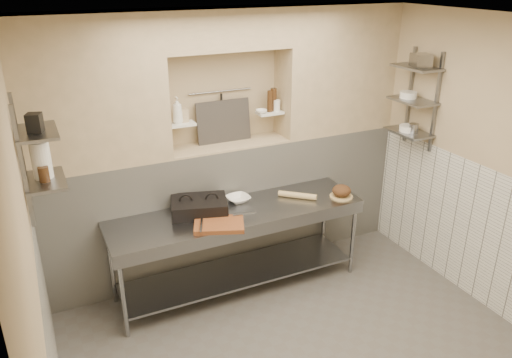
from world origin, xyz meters
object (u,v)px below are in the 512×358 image
prep_table (238,234)px  bottle_soap (177,110)px  bread_loaf (342,191)px  cutting_board (219,225)px  mixing_bowl (238,199)px  rolling_pin (297,195)px  jug_left (41,160)px  panini_press (199,207)px  bowl_alcove (261,111)px

prep_table → bottle_soap: size_ratio=9.77×
prep_table → bread_loaf: 1.19m
cutting_board → mixing_bowl: size_ratio=1.95×
bottle_soap → prep_table: bearing=-55.6°
rolling_pin → bread_loaf: (0.43, -0.18, 0.04)m
mixing_bowl → rolling_pin: rolling_pin is taller
jug_left → prep_table: bearing=3.2°
panini_press → bread_loaf: size_ratio=3.14×
panini_press → bread_loaf: 1.52m
prep_table → jug_left: jug_left is taller
prep_table → panini_press: size_ratio=4.14×
cutting_board → panini_press: bearing=102.3°
rolling_pin → bread_loaf: 0.47m
cutting_board → bread_loaf: (1.42, 0.06, 0.05)m
rolling_pin → bowl_alcove: (-0.17, 0.53, 0.80)m
prep_table → cutting_board: size_ratio=5.60×
prep_table → rolling_pin: (0.70, 0.02, 0.29)m
rolling_pin → jug_left: bearing=-177.2°
bottle_soap → jug_left: bearing=-153.0°
mixing_bowl → cutting_board: bearing=-131.9°
jug_left → cutting_board: bearing=-4.8°
panini_press → bottle_soap: size_ratio=2.36×
bowl_alcove → mixing_bowl: bearing=-141.5°
bread_loaf → bottle_soap: bearing=154.5°
mixing_bowl → panini_press: bearing=-169.6°
mixing_bowl → rolling_pin: (0.60, -0.19, 0.00)m
panini_press → bread_loaf: bearing=5.5°
prep_table → bottle_soap: bearing=124.4°
cutting_board → rolling_pin: 1.01m
prep_table → jug_left: 2.04m
cutting_board → bowl_alcove: bowl_alcove is taller
panini_press → cutting_board: size_ratio=1.35×
prep_table → bowl_alcove: bearing=46.4°
rolling_pin → prep_table: bearing=-178.0°
mixing_bowl → bottle_soap: bottle_soap is taller
mixing_bowl → bread_loaf: size_ratio=1.19×
bread_loaf → bowl_alcove: bowl_alcove is taller
prep_table → jug_left: size_ratio=8.76×
bottle_soap → jug_left: 1.47m
rolling_pin → bowl_alcove: bowl_alcove is taller
bread_loaf → jug_left: jug_left is taller
prep_table → bottle_soap: 1.39m
bread_loaf → jug_left: size_ratio=0.68×
mixing_bowl → bowl_alcove: size_ratio=1.93×
panini_press → mixing_bowl: (0.46, 0.08, -0.04)m
panini_press → bowl_alcove: 1.24m
panini_press → bowl_alcove: size_ratio=5.08×
panini_press → rolling_pin: size_ratio=1.54×
prep_table → panini_press: 0.50m
cutting_board → bottle_soap: bottle_soap is taller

